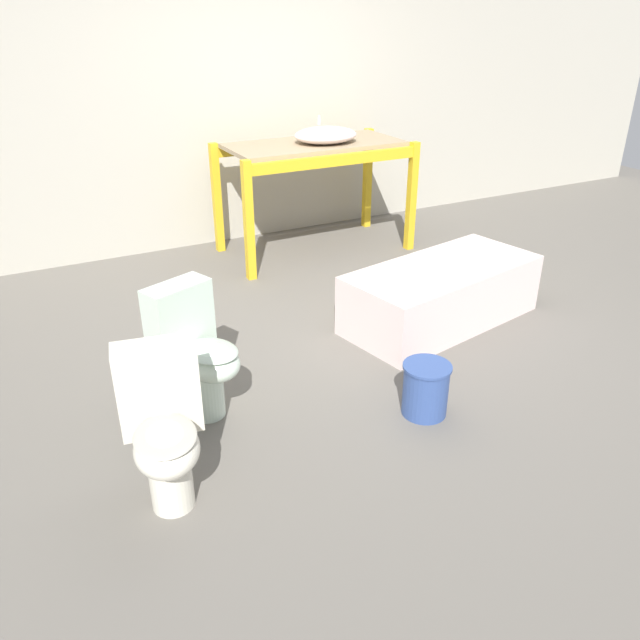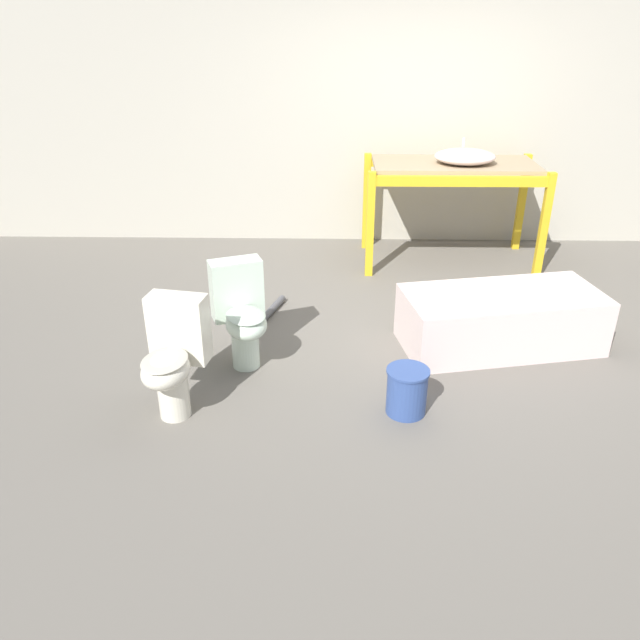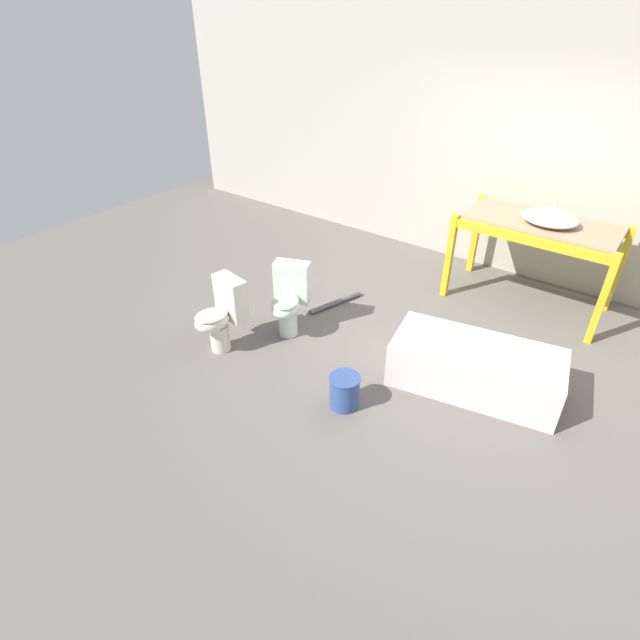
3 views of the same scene
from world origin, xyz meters
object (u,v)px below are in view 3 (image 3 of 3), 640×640
(toilet_near, at_px, (289,298))
(bucket_white, at_px, (344,391))
(bathtub_main, at_px, (475,365))
(sink_basin, at_px, (550,218))
(toilet_far, at_px, (222,313))

(toilet_near, relative_size, bucket_white, 2.42)
(bathtub_main, xyz_separation_m, toilet_near, (-1.89, -0.29, 0.15))
(bathtub_main, xyz_separation_m, bucket_white, (-0.79, -0.89, -0.08))
(sink_basin, relative_size, bucket_white, 1.84)
(bucket_white, bearing_deg, toilet_far, -179.62)
(bucket_white, bearing_deg, toilet_near, 151.45)
(bucket_white, bearing_deg, bathtub_main, 48.63)
(sink_basin, bearing_deg, bucket_white, -106.14)
(bathtub_main, height_order, toilet_far, toilet_far)
(bathtub_main, bearing_deg, toilet_near, 177.66)
(bathtub_main, height_order, toilet_near, toilet_near)
(sink_basin, height_order, bathtub_main, sink_basin)
(bathtub_main, xyz_separation_m, toilet_far, (-2.23, -0.90, 0.15))
(toilet_near, xyz_separation_m, bucket_white, (1.10, -0.60, -0.24))
(toilet_far, height_order, bucket_white, toilet_far)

